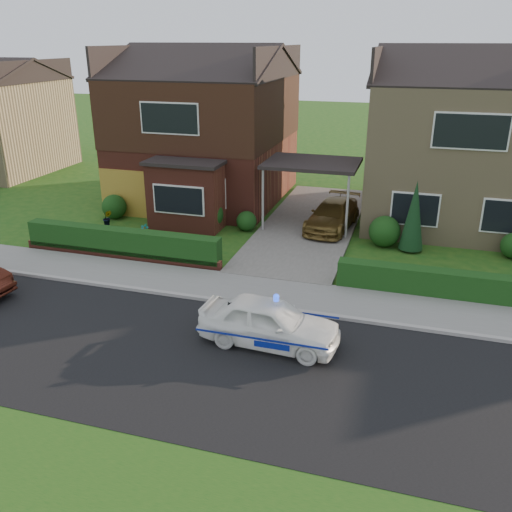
% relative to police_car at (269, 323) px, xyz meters
% --- Properties ---
extents(ground, '(120.00, 120.00, 0.00)m').
position_rel_police_car_xyz_m(ground, '(-0.89, -1.20, -0.63)').
color(ground, '#184B14').
rests_on(ground, ground).
extents(road, '(60.00, 6.00, 0.02)m').
position_rel_police_car_xyz_m(road, '(-0.89, -1.20, -0.63)').
color(road, black).
rests_on(road, ground).
extents(kerb, '(60.00, 0.16, 0.12)m').
position_rel_police_car_xyz_m(kerb, '(-0.89, 1.85, -0.57)').
color(kerb, '#9E9993').
rests_on(kerb, ground).
extents(sidewalk, '(60.00, 2.00, 0.10)m').
position_rel_police_car_xyz_m(sidewalk, '(-0.89, 2.90, -0.58)').
color(sidewalk, slate).
rests_on(sidewalk, ground).
extents(driveway, '(3.80, 12.00, 0.12)m').
position_rel_police_car_xyz_m(driveway, '(-0.89, 9.80, -0.57)').
color(driveway, '#666059').
rests_on(driveway, ground).
extents(house_left, '(7.50, 9.53, 7.25)m').
position_rel_police_car_xyz_m(house_left, '(-6.67, 12.70, 3.18)').
color(house_left, maroon).
rests_on(house_left, ground).
extents(house_right, '(7.50, 8.06, 7.25)m').
position_rel_police_car_xyz_m(house_right, '(4.91, 12.79, 3.03)').
color(house_right, tan).
rests_on(house_right, ground).
extents(carport_link, '(3.80, 3.00, 2.77)m').
position_rel_police_car_xyz_m(carport_link, '(-0.89, 9.75, 2.03)').
color(carport_link, black).
rests_on(carport_link, ground).
extents(garage_door, '(2.20, 0.10, 2.10)m').
position_rel_police_car_xyz_m(garage_door, '(-9.13, 8.76, 0.42)').
color(garage_door, olive).
rests_on(garage_door, ground).
extents(dwarf_wall, '(7.70, 0.25, 0.36)m').
position_rel_police_car_xyz_m(dwarf_wall, '(-6.69, 4.10, -0.45)').
color(dwarf_wall, maroon).
rests_on(dwarf_wall, ground).
extents(hedge_left, '(7.50, 0.55, 0.90)m').
position_rel_police_car_xyz_m(hedge_left, '(-6.69, 4.25, -0.63)').
color(hedge_left, '#133711').
rests_on(hedge_left, ground).
extents(hedge_right, '(7.50, 0.55, 0.80)m').
position_rel_police_car_xyz_m(hedge_right, '(4.91, 4.15, -0.63)').
color(hedge_right, '#133711').
rests_on(hedge_right, ground).
extents(shrub_left_far, '(1.08, 1.08, 1.08)m').
position_rel_police_car_xyz_m(shrub_left_far, '(-9.39, 8.30, -0.09)').
color(shrub_left_far, '#133711').
rests_on(shrub_left_far, ground).
extents(shrub_left_mid, '(1.32, 1.32, 1.32)m').
position_rel_police_car_xyz_m(shrub_left_mid, '(-4.89, 8.10, 0.03)').
color(shrub_left_mid, '#133711').
rests_on(shrub_left_mid, ground).
extents(shrub_left_near, '(0.84, 0.84, 0.84)m').
position_rel_police_car_xyz_m(shrub_left_near, '(-3.29, 8.40, -0.21)').
color(shrub_left_near, '#133711').
rests_on(shrub_left_near, ground).
extents(shrub_right_near, '(1.20, 1.20, 1.20)m').
position_rel_police_car_xyz_m(shrub_right_near, '(2.31, 8.20, -0.03)').
color(shrub_right_near, '#133711').
rests_on(shrub_right_near, ground).
extents(conifer_a, '(0.90, 0.90, 2.60)m').
position_rel_police_car_xyz_m(conifer_a, '(3.31, 8.00, 0.67)').
color(conifer_a, black).
rests_on(conifer_a, ground).
extents(police_car, '(3.39, 3.77, 1.42)m').
position_rel_police_car_xyz_m(police_car, '(0.00, 0.00, 0.00)').
color(police_car, white).
rests_on(police_car, ground).
extents(driveway_car, '(2.05, 4.06, 1.13)m').
position_rel_police_car_xyz_m(driveway_car, '(0.11, 9.41, 0.06)').
color(driveway_car, brown).
rests_on(driveway_car, driveway).
extents(potted_plant_a, '(0.38, 0.27, 0.68)m').
position_rel_police_car_xyz_m(potted_plant_a, '(-6.73, 6.06, -0.29)').
color(potted_plant_a, gray).
rests_on(potted_plant_a, ground).
extents(potted_plant_b, '(0.48, 0.45, 0.68)m').
position_rel_police_car_xyz_m(potted_plant_b, '(-9.14, 7.29, -0.29)').
color(potted_plant_b, gray).
rests_on(potted_plant_b, ground).
extents(potted_plant_c, '(0.49, 0.49, 0.75)m').
position_rel_police_car_xyz_m(potted_plant_c, '(-5.17, 4.80, -0.25)').
color(potted_plant_c, gray).
rests_on(potted_plant_c, ground).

